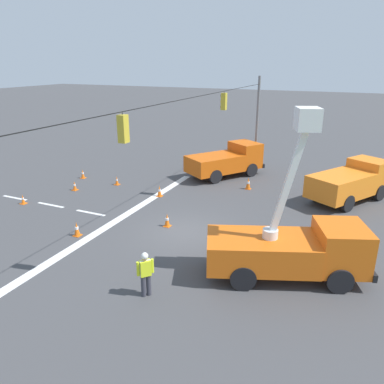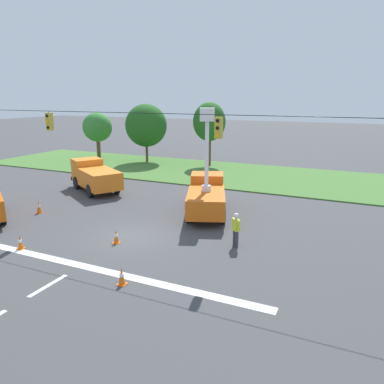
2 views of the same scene
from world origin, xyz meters
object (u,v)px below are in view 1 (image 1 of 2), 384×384
object	(u,v)px
traffic_cone_foreground_right	(77,229)
traffic_cone_far_right	(23,199)
road_worker	(145,272)
traffic_cone_lane_edge_a	(167,220)
traffic_cone_mid_left	(117,181)
utility_truck_support_near	(351,181)
utility_truck_support_far	(227,160)
utility_truck_bucket_lift	(291,246)
traffic_cone_lane_edge_b	(248,183)
traffic_cone_near_bucket	(75,186)
traffic_cone_foreground_left	(160,191)
traffic_cone_mid_right	(83,174)

from	to	relation	value
traffic_cone_foreground_right	traffic_cone_far_right	xyz separation A→B (m)	(-2.13, -5.99, -0.08)
road_worker	traffic_cone_lane_edge_a	size ratio (longest dim) A/B	2.45
traffic_cone_foreground_right	traffic_cone_mid_left	bearing A→B (deg)	-158.57
utility_truck_support_near	utility_truck_support_far	bearing A→B (deg)	-102.09
utility_truck_bucket_lift	utility_truck_support_near	world-z (taller)	utility_truck_bucket_lift
utility_truck_support_near	traffic_cone_foreground_right	distance (m)	16.34
traffic_cone_mid_left	road_worker	bearing A→B (deg)	39.72
road_worker	traffic_cone_mid_left	world-z (taller)	road_worker
traffic_cone_lane_edge_b	traffic_cone_near_bucket	bearing A→B (deg)	-64.35
traffic_cone_foreground_right	utility_truck_support_near	bearing A→B (deg)	132.51
traffic_cone_foreground_left	traffic_cone_lane_edge_b	xyz separation A→B (m)	(-3.76, 4.77, 0.05)
traffic_cone_mid_right	road_worker	bearing A→B (deg)	48.01
traffic_cone_mid_right	traffic_cone_far_right	xyz separation A→B (m)	(5.71, 0.20, -0.05)
traffic_cone_foreground_right	traffic_cone_lane_edge_b	bearing A→B (deg)	151.59
traffic_cone_foreground_left	traffic_cone_foreground_right	size ratio (longest dim) A/B	0.98
traffic_cone_mid_left	traffic_cone_lane_edge_b	size ratio (longest dim) A/B	0.76
utility_truck_support_near	traffic_cone_foreground_right	bearing A→B (deg)	-47.49
traffic_cone_mid_right	traffic_cone_lane_edge_a	world-z (taller)	traffic_cone_lane_edge_a
traffic_cone_foreground_left	traffic_cone_lane_edge_b	world-z (taller)	traffic_cone_lane_edge_b
road_worker	traffic_cone_mid_right	distance (m)	16.07
traffic_cone_lane_edge_b	traffic_cone_mid_left	bearing A→B (deg)	-71.42
traffic_cone_mid_right	traffic_cone_mid_left	bearing A→B (deg)	85.59
traffic_cone_foreground_right	traffic_cone_near_bucket	xyz separation A→B (m)	(-5.44, -4.87, -0.06)
utility_truck_support_near	utility_truck_support_far	world-z (taller)	utility_truck_support_far
utility_truck_support_far	road_worker	distance (m)	15.99
utility_truck_support_near	traffic_cone_near_bucket	bearing A→B (deg)	-71.70
utility_truck_support_near	traffic_cone_near_bucket	xyz separation A→B (m)	(5.59, -16.90, -0.92)
traffic_cone_mid_right	traffic_cone_lane_edge_a	distance (m)	10.95
utility_truck_support_far	traffic_cone_far_right	size ratio (longest dim) A/B	10.35
traffic_cone_foreground_left	traffic_cone_mid_left	bearing A→B (deg)	-102.30
road_worker	traffic_cone_far_right	size ratio (longest dim) A/B	2.99
road_worker	traffic_cone_near_bucket	size ratio (longest dim) A/B	2.77
traffic_cone_foreground_left	traffic_cone_foreground_right	xyz separation A→B (m)	(6.74, -0.92, 0.01)
road_worker	traffic_cone_foreground_left	bearing A→B (deg)	-153.44
utility_truck_support_near	utility_truck_bucket_lift	bearing A→B (deg)	-9.44
utility_truck_bucket_lift	traffic_cone_foreground_left	xyz separation A→B (m)	(-6.13, -9.38, -0.98)
road_worker	traffic_cone_lane_edge_b	xyz separation A→B (m)	(-13.41, -0.05, -0.59)
utility_truck_bucket_lift	traffic_cone_mid_right	distance (m)	18.04
utility_truck_bucket_lift	traffic_cone_foreground_right	world-z (taller)	utility_truck_bucket_lift
traffic_cone_near_bucket	traffic_cone_far_right	size ratio (longest dim) A/B	1.08
road_worker	traffic_cone_foreground_right	world-z (taller)	road_worker
traffic_cone_mid_right	traffic_cone_far_right	size ratio (longest dim) A/B	1.15
traffic_cone_mid_right	traffic_cone_lane_edge_b	xyz separation A→B (m)	(-2.66, 11.88, 0.08)
traffic_cone_foreground_left	utility_truck_bucket_lift	bearing A→B (deg)	56.85
traffic_cone_lane_edge_a	utility_truck_bucket_lift	bearing A→B (deg)	71.68
utility_truck_support_far	traffic_cone_foreground_left	xyz separation A→B (m)	(6.15, -2.39, -0.84)
traffic_cone_lane_edge_a	traffic_cone_far_right	bearing A→B (deg)	-85.68
traffic_cone_foreground_right	traffic_cone_mid_right	bearing A→B (deg)	-141.69
utility_truck_support_far	traffic_cone_foreground_right	xyz separation A→B (m)	(12.90, -3.31, -0.83)
utility_truck_support_far	traffic_cone_near_bucket	distance (m)	11.10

